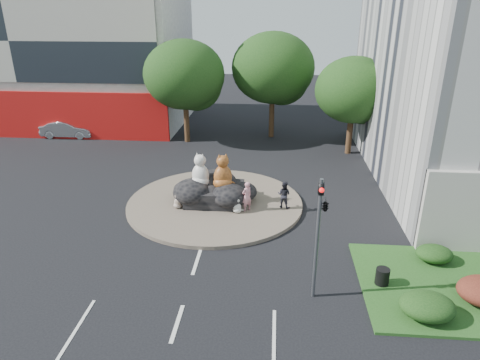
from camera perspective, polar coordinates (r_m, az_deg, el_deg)
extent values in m
plane|color=black|center=(16.43, -8.38, -18.41)|extent=(120.00, 120.00, 0.00)
cylinder|color=brown|center=(24.68, -3.35, -3.04)|extent=(10.00, 10.00, 0.20)
cube|color=silver|center=(45.61, -23.91, 14.65)|extent=(25.00, 12.00, 12.00)
cube|color=#B01210|center=(41.05, -26.87, 7.76)|extent=(25.00, 0.30, 4.00)
cube|color=#B2AD9E|center=(40.17, -28.44, 16.00)|extent=(24.00, 0.15, 6.50)
cylinder|color=#382314|center=(35.93, -7.15, 8.00)|extent=(0.44, 0.44, 3.74)
ellipsoid|color=#133410|center=(35.21, -7.44, 13.77)|extent=(6.46, 6.46, 5.49)
sphere|color=#133410|center=(35.67, -5.92, 12.56)|extent=(4.25, 4.25, 4.25)
sphere|color=#133410|center=(35.17, -8.64, 12.72)|extent=(3.74, 3.74, 3.74)
cylinder|color=#382314|center=(37.10, 4.24, 8.74)|extent=(0.44, 0.44, 3.96)
ellipsoid|color=#133410|center=(36.39, 4.42, 14.68)|extent=(6.84, 6.84, 5.81)
sphere|color=#133410|center=(37.01, 5.66, 13.36)|extent=(4.50, 4.50, 4.50)
sphere|color=#133410|center=(36.19, 3.24, 13.66)|extent=(3.96, 3.96, 3.96)
cylinder|color=#382314|center=(33.79, 14.41, 6.17)|extent=(0.44, 0.44, 3.30)
ellipsoid|color=#133410|center=(33.08, 14.95, 11.53)|extent=(5.70, 5.70, 4.84)
sphere|color=#133410|center=(33.85, 16.04, 10.35)|extent=(3.75, 3.75, 3.75)
sphere|color=#133410|center=(32.77, 13.71, 10.61)|extent=(3.30, 3.30, 3.30)
ellipsoid|color=#133410|center=(17.47, 23.70, -15.16)|extent=(2.00, 1.60, 0.90)
ellipsoid|color=#133410|center=(20.98, 24.48, -8.94)|extent=(1.60, 1.28, 0.72)
cylinder|color=#595B60|center=(16.35, 10.23, -8.01)|extent=(0.14, 0.14, 5.00)
imported|color=black|center=(15.57, 10.65, -2.59)|extent=(0.21, 0.26, 1.30)
imported|color=black|center=(15.68, 11.33, -3.28)|extent=(0.26, 1.24, 0.50)
sphere|color=red|center=(15.23, 10.83, -1.34)|extent=(0.18, 0.18, 0.18)
cylinder|color=#595B60|center=(23.27, 29.23, 2.78)|extent=(0.18, 0.18, 8.00)
cylinder|color=#595B60|center=(22.04, 28.79, 12.75)|extent=(2.00, 0.12, 0.12)
cube|color=silver|center=(21.67, 26.27, 12.80)|extent=(0.50, 0.22, 0.12)
imported|color=#C7818C|center=(23.19, 0.91, -2.19)|extent=(0.72, 0.71, 1.68)
imported|color=black|center=(23.67, 5.87, -1.96)|extent=(0.90, 0.80, 1.54)
imported|color=#93959A|center=(40.01, -21.95, 6.36)|extent=(4.54, 1.68, 1.48)
cylinder|color=black|center=(18.66, 18.45, -12.09)|extent=(0.70, 0.70, 0.69)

